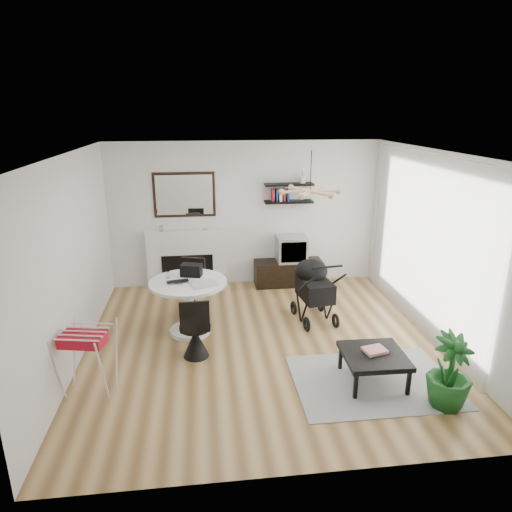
{
  "coord_description": "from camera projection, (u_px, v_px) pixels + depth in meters",
  "views": [
    {
      "loc": [
        -0.8,
        -5.83,
        3.24
      ],
      "look_at": [
        -0.04,
        0.4,
        1.21
      ],
      "focal_mm": 32.0,
      "sensor_mm": 36.0,
      "label": 1
    }
  ],
  "objects": [
    {
      "name": "floor",
      "position": [
        262.0,
        344.0,
        6.59
      ],
      "size": [
        5.0,
        5.0,
        0.0
      ],
      "primitive_type": "plane",
      "color": "brown",
      "rests_on": "ground"
    },
    {
      "name": "ceiling",
      "position": [
        263.0,
        153.0,
        5.76
      ],
      "size": [
        5.0,
        5.0,
        0.0
      ],
      "primitive_type": "plane",
      "color": "white",
      "rests_on": "wall_back"
    },
    {
      "name": "wall_back",
      "position": [
        245.0,
        215.0,
        8.54
      ],
      "size": [
        5.0,
        0.0,
        5.0
      ],
      "primitive_type": "plane",
      "rotation": [
        1.57,
        0.0,
        0.0
      ],
      "color": "white",
      "rests_on": "floor"
    },
    {
      "name": "wall_left",
      "position": [
        71.0,
        262.0,
        5.89
      ],
      "size": [
        0.0,
        5.0,
        5.0
      ],
      "primitive_type": "plane",
      "rotation": [
        1.57,
        0.0,
        1.57
      ],
      "color": "white",
      "rests_on": "floor"
    },
    {
      "name": "wall_right",
      "position": [
        437.0,
        248.0,
        6.46
      ],
      "size": [
        0.0,
        5.0,
        5.0
      ],
      "primitive_type": "plane",
      "rotation": [
        1.57,
        0.0,
        -1.57
      ],
      "color": "white",
      "rests_on": "floor"
    },
    {
      "name": "sheer_curtain",
      "position": [
        424.0,
        245.0,
        6.64
      ],
      "size": [
        0.04,
        3.6,
        2.6
      ],
      "primitive_type": "cube",
      "color": "white",
      "rests_on": "wall_right"
    },
    {
      "name": "fireplace",
      "position": [
        187.0,
        252.0,
        8.54
      ],
      "size": [
        1.5,
        0.17,
        2.16
      ],
      "color": "white",
      "rests_on": "floor"
    },
    {
      "name": "shelf_lower",
      "position": [
        289.0,
        202.0,
        8.43
      ],
      "size": [
        0.9,
        0.25,
        0.04
      ],
      "primitive_type": "cube",
      "color": "black",
      "rests_on": "wall_back"
    },
    {
      "name": "shelf_upper",
      "position": [
        289.0,
        184.0,
        8.33
      ],
      "size": [
        0.9,
        0.25,
        0.04
      ],
      "primitive_type": "cube",
      "color": "black",
      "rests_on": "wall_back"
    },
    {
      "name": "pendant_lamp",
      "position": [
        310.0,
        191.0,
        6.29
      ],
      "size": [
        0.9,
        0.9,
        0.1
      ],
      "primitive_type": null,
      "color": "tan",
      "rests_on": "ceiling"
    },
    {
      "name": "tv_console",
      "position": [
        288.0,
        273.0,
        8.75
      ],
      "size": [
        1.28,
        0.45,
        0.48
      ],
      "primitive_type": "cube",
      "color": "black",
      "rests_on": "floor"
    },
    {
      "name": "crt_tv",
      "position": [
        291.0,
        249.0,
        8.6
      ],
      "size": [
        0.56,
        0.48,
        0.48
      ],
      "color": "#BAB9BC",
      "rests_on": "tv_console"
    },
    {
      "name": "dining_table",
      "position": [
        189.0,
        299.0,
        6.76
      ],
      "size": [
        1.14,
        1.14,
        0.83
      ],
      "color": "white",
      "rests_on": "floor"
    },
    {
      "name": "laptop",
      "position": [
        178.0,
        283.0,
        6.58
      ],
      "size": [
        0.36,
        0.27,
        0.03
      ],
      "primitive_type": "imported",
      "rotation": [
        0.0,
        0.0,
        0.22
      ],
      "color": "black",
      "rests_on": "dining_table"
    },
    {
      "name": "black_bag",
      "position": [
        191.0,
        270.0,
        6.86
      ],
      "size": [
        0.34,
        0.26,
        0.18
      ],
      "primitive_type": "cube",
      "rotation": [
        0.0,
        0.0,
        -0.26
      ],
      "color": "black",
      "rests_on": "dining_table"
    },
    {
      "name": "newspaper",
      "position": [
        204.0,
        284.0,
        6.55
      ],
      "size": [
        0.46,
        0.41,
        0.01
      ],
      "primitive_type": "cube",
      "rotation": [
        0.0,
        0.0,
        0.32
      ],
      "color": "silver",
      "rests_on": "dining_table"
    },
    {
      "name": "drinking_glass",
      "position": [
        168.0,
        275.0,
        6.78
      ],
      "size": [
        0.06,
        0.06,
        0.1
      ],
      "primitive_type": "cylinder",
      "color": "white",
      "rests_on": "dining_table"
    },
    {
      "name": "chair_far",
      "position": [
        191.0,
        298.0,
        7.46
      ],
      "size": [
        0.48,
        0.49,
        0.92
      ],
      "rotation": [
        0.0,
        0.0,
        -0.32
      ],
      "color": "black",
      "rests_on": "floor"
    },
    {
      "name": "chair_near",
      "position": [
        196.0,
        338.0,
        6.16
      ],
      "size": [
        0.43,
        0.43,
        0.89
      ],
      "rotation": [
        0.0,
        0.0,
        3.17
      ],
      "color": "black",
      "rests_on": "floor"
    },
    {
      "name": "drying_rack",
      "position": [
        88.0,
        361.0,
        5.29
      ],
      "size": [
        0.66,
        0.63,
        0.85
      ],
      "rotation": [
        0.0,
        0.0,
        -0.2
      ],
      "color": "white",
      "rests_on": "floor"
    },
    {
      "name": "stroller",
      "position": [
        314.0,
        292.0,
        7.26
      ],
      "size": [
        0.64,
        0.92,
        1.07
      ],
      "rotation": [
        0.0,
        0.0,
        0.13
      ],
      "color": "black",
      "rests_on": "floor"
    },
    {
      "name": "rug",
      "position": [
        373.0,
        381.0,
        5.67
      ],
      "size": [
        1.95,
        1.41,
        0.01
      ],
      "primitive_type": "cube",
      "color": "gray",
      "rests_on": "floor"
    },
    {
      "name": "coffee_table",
      "position": [
        374.0,
        357.0,
        5.57
      ],
      "size": [
        0.76,
        0.76,
        0.38
      ],
      "rotation": [
        0.0,
        0.0,
        -0.02
      ],
      "color": "black",
      "rests_on": "rug"
    },
    {
      "name": "magazines",
      "position": [
        375.0,
        350.0,
        5.59
      ],
      "size": [
        0.31,
        0.27,
        0.04
      ],
      "primitive_type": "cube",
      "rotation": [
        0.0,
        0.0,
        0.22
      ],
      "color": "#E34D38",
      "rests_on": "coffee_table"
    },
    {
      "name": "potted_plant",
      "position": [
        450.0,
        372.0,
        5.08
      ],
      "size": [
        0.64,
        0.64,
        0.88
      ],
      "primitive_type": "imported",
      "rotation": [
        0.0,
        0.0,
        0.36
      ],
      "color": "#164F1A",
      "rests_on": "floor"
    }
  ]
}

